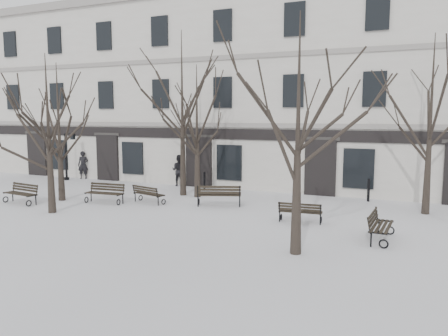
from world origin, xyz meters
The scene contains 19 objects.
ground centered at (0.00, 0.00, 0.00)m, with size 100.00×100.00×0.00m, color white.
building centered at (0.00, 12.96, 5.52)m, with size 40.40×10.20×11.40m.
tree_0 centered at (-7.85, 1.63, 4.14)m, with size 4.64×4.64×6.63m.
tree_1 centered at (-6.25, -0.63, 4.18)m, with size 4.68×4.68×6.69m.
tree_2 centered at (4.71, -1.98, 4.43)m, with size 4.96×4.96×7.09m.
tree_4 centered at (-3.07, 5.23, 5.25)m, with size 5.88×5.88×8.39m.
tree_5 centered at (-2.15, 5.06, 4.15)m, with size 4.65×4.65×6.64m.
tree_6 centered at (8.44, 5.47, 4.66)m, with size 5.22×5.22×7.46m.
bench_0 centered at (-9.03, 0.28, 0.51)m, with size 1.93×0.92×0.94m.
bench_1 centered at (-3.57, 2.69, 0.46)m, with size 1.77×1.01×0.85m.
bench_2 centered at (3.94, 1.79, 0.45)m, with size 1.70×0.75×0.83m.
bench_3 centered at (-5.48, 1.94, 0.51)m, with size 1.90×0.82×0.93m.
bench_4 centered at (-0.20, 3.38, 0.55)m, with size 2.11×1.37×1.01m.
bench_5 centered at (6.92, 0.51, 0.52)m, with size 0.80×1.94×0.96m.
lamp_post centered at (-12.32, 6.96, 1.80)m, with size 0.98×0.36×3.12m.
bollard_a centered at (-2.66, 6.92, 0.56)m, with size 0.13×0.13×1.04m.
bollard_b centered at (5.97, 7.27, 0.60)m, with size 0.14×0.14×1.11m.
pedestrian_a centered at (-11.90, 7.80, 0.00)m, with size 0.66×0.44×1.82m, color black.
pedestrian_b centered at (-4.72, 7.75, 0.00)m, with size 0.90×0.70×1.84m, color black.
Camera 1 is at (7.78, -14.55, 4.16)m, focal length 35.00 mm.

